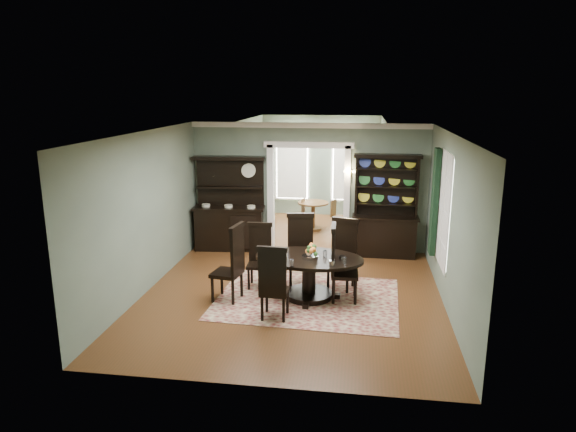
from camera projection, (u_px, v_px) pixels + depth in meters
name	position (u px, v px, depth m)	size (l,w,h in m)	color
room	(292.00, 213.00, 9.18)	(5.51, 6.01, 3.01)	brown
parlor	(318.00, 170.00, 14.47)	(3.51, 3.50, 3.01)	brown
doorway_trim	(309.00, 182.00, 12.01)	(2.08, 0.25, 2.57)	white
right_window	(439.00, 206.00, 9.66)	(0.15, 1.47, 2.12)	white
wall_sconce	(350.00, 173.00, 11.67)	(0.27, 0.21, 0.21)	gold
rug	(307.00, 298.00, 9.41)	(3.27, 2.52, 0.01)	maroon
dining_table	(309.00, 269.00, 9.35)	(2.07, 1.97, 0.78)	black
centerpiece	(310.00, 255.00, 9.20)	(1.47, 0.94, 0.24)	silver
chair_far_left	(260.00, 253.00, 9.92)	(0.48, 0.46, 1.25)	black
chair_far_mid	(300.00, 247.00, 10.02)	(0.58, 0.56, 1.40)	black
chair_far_right	(343.00, 252.00, 9.83)	(0.61, 0.59, 1.36)	black
chair_end_left	(233.00, 261.00, 9.16)	(0.58, 0.61, 1.44)	black
chair_end_right	(338.00, 261.00, 9.19)	(0.51, 0.55, 1.41)	black
chair_near	(273.00, 281.00, 8.38)	(0.50, 0.47, 1.31)	black
sideboard	(230.00, 217.00, 12.22)	(1.74, 0.76, 2.22)	black
welsh_dresser	(385.00, 220.00, 11.71)	(1.50, 0.57, 2.34)	black
parlor_table	(313.00, 212.00, 13.92)	(0.84, 0.84, 0.77)	brown
parlor_chair_left	(300.00, 213.00, 14.05)	(0.37, 0.36, 0.85)	brown
parlor_chair_right	(337.00, 215.00, 13.83)	(0.40, 0.39, 0.85)	brown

